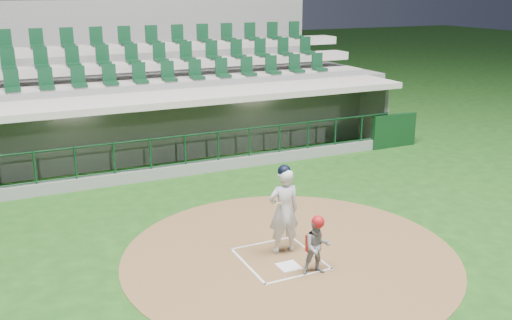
% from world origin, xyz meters
% --- Properties ---
extents(ground, '(120.00, 120.00, 0.00)m').
position_xyz_m(ground, '(0.00, 0.00, 0.00)').
color(ground, '#184313').
rests_on(ground, ground).
extents(dirt_circle, '(7.20, 7.20, 0.01)m').
position_xyz_m(dirt_circle, '(0.30, -0.20, 0.01)').
color(dirt_circle, brown).
rests_on(dirt_circle, ground).
extents(home_plate, '(0.43, 0.43, 0.02)m').
position_xyz_m(home_plate, '(0.00, -0.70, 0.02)').
color(home_plate, white).
rests_on(home_plate, dirt_circle).
extents(batter_box_chalk, '(1.55, 1.80, 0.01)m').
position_xyz_m(batter_box_chalk, '(0.00, -0.30, 0.02)').
color(batter_box_chalk, white).
rests_on(batter_box_chalk, ground).
extents(dugout_structure, '(16.40, 3.70, 3.00)m').
position_xyz_m(dugout_structure, '(0.09, 7.82, 0.96)').
color(dugout_structure, slate).
rests_on(dugout_structure, ground).
extents(seating_deck, '(17.00, 6.72, 5.15)m').
position_xyz_m(seating_deck, '(0.00, 10.91, 1.42)').
color(seating_deck, slate).
rests_on(seating_deck, ground).
extents(batter, '(0.90, 0.90, 1.97)m').
position_xyz_m(batter, '(0.22, -0.03, 0.99)').
color(batter, silver).
rests_on(batter, dirt_circle).
extents(catcher, '(0.65, 0.56, 1.24)m').
position_xyz_m(catcher, '(0.38, -1.16, 0.62)').
color(catcher, gray).
rests_on(catcher, dirt_circle).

